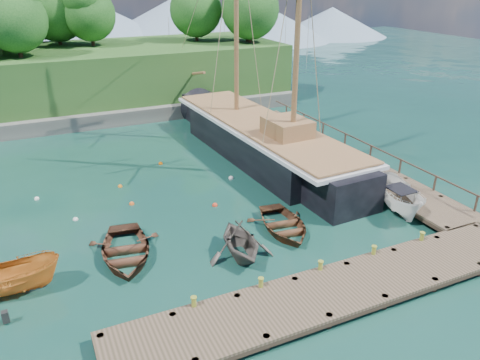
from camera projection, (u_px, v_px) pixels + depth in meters
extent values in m
plane|color=#0F3329|center=(233.00, 237.00, 24.70)|extent=(160.00, 160.00, 0.00)
cube|color=#443927|center=(339.00, 288.00, 19.86)|extent=(20.00, 3.20, 0.12)
cube|color=black|center=(338.00, 291.00, 19.92)|extent=(20.00, 3.20, 0.20)
cylinder|color=black|center=(102.00, 347.00, 17.41)|extent=(0.28, 0.28, 1.10)
cylinder|color=black|center=(474.00, 235.00, 24.86)|extent=(0.28, 0.28, 1.10)
cube|color=#443927|center=(336.00, 153.00, 34.70)|extent=(3.20, 24.00, 0.12)
cube|color=black|center=(336.00, 155.00, 34.77)|extent=(3.20, 24.00, 0.20)
cylinder|color=black|center=(446.00, 236.00, 24.70)|extent=(0.28, 0.28, 1.10)
cylinder|color=black|center=(480.00, 226.00, 25.70)|extent=(0.28, 0.28, 1.10)
cylinder|color=black|center=(251.00, 120.00, 44.11)|extent=(0.28, 0.28, 1.10)
cylinder|color=black|center=(275.00, 117.00, 45.11)|extent=(0.28, 0.28, 1.10)
cylinder|color=olive|center=(195.00, 318.00, 18.94)|extent=(0.26, 0.26, 0.45)
cylinder|color=olive|center=(261.00, 298.00, 20.09)|extent=(0.26, 0.26, 0.45)
cylinder|color=olive|center=(319.00, 280.00, 21.24)|extent=(0.26, 0.26, 0.45)
cylinder|color=olive|center=(372.00, 265.00, 22.39)|extent=(0.26, 0.26, 0.45)
cylinder|color=olive|center=(419.00, 250.00, 23.54)|extent=(0.26, 0.26, 0.45)
imported|color=#4F2F1F|center=(126.00, 258.00, 22.95)|extent=(4.36, 5.53, 1.04)
imported|color=#5B524C|center=(240.00, 256.00, 23.08)|extent=(3.59, 4.06, 1.99)
imported|color=#52311D|center=(283.00, 230.00, 25.36)|extent=(3.80, 4.92, 0.94)
imported|color=orange|center=(9.00, 294.00, 20.32)|extent=(4.71, 2.19, 1.76)
imported|color=silver|center=(398.00, 211.00, 27.46)|extent=(3.38, 5.22, 1.89)
cube|color=black|center=(261.00, 147.00, 35.14)|extent=(5.89, 16.03, 3.28)
cube|color=black|center=(207.00, 114.00, 43.37)|extent=(3.06, 5.10, 2.96)
cube|color=black|center=(337.00, 192.00, 27.83)|extent=(3.78, 4.23, 3.12)
cube|color=silver|center=(262.00, 126.00, 34.50)|extent=(6.18, 21.00, 0.25)
cube|color=brown|center=(262.00, 123.00, 34.40)|extent=(5.69, 20.53, 0.12)
cube|color=brown|center=(287.00, 128.00, 31.41)|extent=(2.71, 3.12, 1.20)
cylinder|color=brown|center=(190.00, 74.00, 45.08)|extent=(0.57, 6.90, 1.69)
cylinder|color=brown|center=(299.00, 11.00, 27.85)|extent=(0.36, 0.36, 16.05)
sphere|color=silver|center=(76.00, 220.00, 26.44)|extent=(0.30, 0.30, 0.30)
sphere|color=#E05B1B|center=(132.00, 204.00, 28.22)|extent=(0.32, 0.32, 0.32)
sphere|color=red|center=(215.00, 206.00, 28.05)|extent=(0.34, 0.34, 0.34)
sphere|color=silver|center=(231.00, 179.00, 31.75)|extent=(0.35, 0.35, 0.35)
sphere|color=orange|center=(120.00, 187.00, 30.53)|extent=(0.30, 0.30, 0.30)
sphere|color=#DC5800|center=(161.00, 164.00, 34.18)|extent=(0.31, 0.31, 0.31)
sphere|color=white|center=(37.00, 199.00, 28.85)|extent=(0.31, 0.31, 0.31)
cube|color=#474744|center=(40.00, 124.00, 41.29)|extent=(50.00, 4.00, 1.40)
cube|color=#204717|center=(32.00, 83.00, 45.29)|extent=(50.00, 14.00, 6.00)
cylinder|color=#382616|center=(250.00, 36.00, 49.43)|extent=(0.36, 0.36, 1.40)
sphere|color=#184919|center=(250.00, 10.00, 48.37)|extent=(6.00, 6.00, 6.00)
cylinder|color=#382616|center=(93.00, 39.00, 47.25)|extent=(0.36, 0.36, 1.40)
sphere|color=#184919|center=(90.00, 15.00, 46.32)|extent=(5.13, 5.13, 5.13)
cylinder|color=#382616|center=(60.00, 38.00, 47.88)|extent=(0.36, 0.36, 1.40)
sphere|color=#184919|center=(55.00, 11.00, 46.82)|extent=(6.05, 6.05, 6.05)
cylinder|color=#382616|center=(248.00, 35.00, 50.33)|extent=(0.36, 0.36, 1.40)
sphere|color=#184919|center=(248.00, 13.00, 49.45)|extent=(4.77, 4.77, 4.77)
cylinder|color=#382616|center=(20.00, 49.00, 40.73)|extent=(0.36, 0.36, 1.40)
sphere|color=#184919|center=(14.00, 20.00, 39.75)|extent=(5.47, 5.47, 5.47)
cylinder|color=#382616|center=(197.00, 34.00, 50.75)|extent=(0.36, 0.36, 1.40)
sphere|color=#184919|center=(196.00, 10.00, 49.76)|extent=(5.55, 5.55, 5.55)
cylinder|color=#382616|center=(1.00, 36.00, 49.45)|extent=(0.36, 0.36, 1.40)
cylinder|color=#382616|center=(44.00, 33.00, 51.60)|extent=(0.36, 0.36, 1.40)
sphere|color=#184919|center=(40.00, 8.00, 50.56)|extent=(5.89, 5.89, 5.89)
cone|color=#728CA5|center=(179.00, 21.00, 88.61)|extent=(36.00, 36.00, 9.00)
cone|color=#728CA5|center=(263.00, 22.00, 95.93)|extent=(28.00, 28.00, 7.00)
cone|color=#728CA5|center=(98.00, 27.00, 83.05)|extent=(32.00, 32.00, 8.00)
cone|color=#728CA5|center=(332.00, 22.00, 102.66)|extent=(24.00, 24.00, 6.00)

